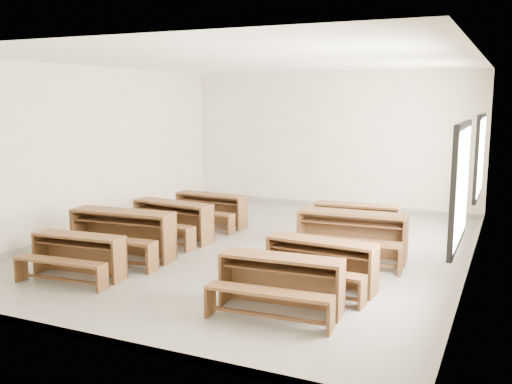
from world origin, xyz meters
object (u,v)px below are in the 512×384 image
at_px(desk_set_1, 121,231).
at_px(desk_set_7, 356,220).
at_px(desk_set_2, 171,218).
at_px(desk_set_6, 351,233).
at_px(desk_set_0, 77,253).
at_px(desk_set_3, 210,208).
at_px(desk_set_4, 280,280).
at_px(desk_set_5, 320,261).

relative_size(desk_set_1, desk_set_7, 1.15).
relative_size(desk_set_2, desk_set_6, 0.94).
relative_size(desk_set_0, desk_set_1, 0.81).
bearing_deg(desk_set_1, desk_set_6, 18.69).
height_order(desk_set_0, desk_set_1, desk_set_1).
relative_size(desk_set_0, desk_set_7, 0.93).
height_order(desk_set_3, desk_set_7, desk_set_7).
relative_size(desk_set_1, desk_set_2, 1.09).
distance_m(desk_set_4, desk_set_7, 3.77).
bearing_deg(desk_set_1, desk_set_0, -92.12).
relative_size(desk_set_1, desk_set_4, 1.15).
xyz_separation_m(desk_set_0, desk_set_2, (0.04, 2.43, 0.05)).
bearing_deg(desk_set_0, desk_set_7, 45.40).
relative_size(desk_set_6, desk_set_7, 1.14).
xyz_separation_m(desk_set_1, desk_set_4, (3.23, -1.08, -0.06)).
bearing_deg(desk_set_2, desk_set_4, -31.03).
xyz_separation_m(desk_set_4, desk_set_6, (0.20, 2.55, 0.06)).
distance_m(desk_set_1, desk_set_3, 2.67).
xyz_separation_m(desk_set_3, desk_set_6, (3.27, -1.20, 0.07)).
xyz_separation_m(desk_set_3, desk_set_7, (3.03, 0.02, 0.01)).
relative_size(desk_set_3, desk_set_5, 0.96).
relative_size(desk_set_2, desk_set_5, 1.07).
bearing_deg(desk_set_6, desk_set_0, -146.44).
bearing_deg(desk_set_2, desk_set_5, -16.73).
height_order(desk_set_3, desk_set_4, desk_set_4).
bearing_deg(desk_set_3, desk_set_5, -38.20).
distance_m(desk_set_2, desk_set_7, 3.38).
distance_m(desk_set_0, desk_set_7, 4.91).
height_order(desk_set_4, desk_set_7, desk_set_4).
distance_m(desk_set_5, desk_set_7, 2.79).
distance_m(desk_set_0, desk_set_3, 3.74).
relative_size(desk_set_4, desk_set_5, 1.00).
relative_size(desk_set_5, desk_set_6, 0.88).
bearing_deg(desk_set_0, desk_set_3, 83.52).
bearing_deg(desk_set_3, desk_set_1, -91.47).
xyz_separation_m(desk_set_1, desk_set_6, (3.43, 1.47, -0.00)).
bearing_deg(desk_set_3, desk_set_7, 2.50).
distance_m(desk_set_0, desk_set_2, 2.43).
relative_size(desk_set_1, desk_set_6, 1.02).
distance_m(desk_set_3, desk_set_6, 3.48).
bearing_deg(desk_set_6, desk_set_4, -97.76).
height_order(desk_set_2, desk_set_5, desk_set_2).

